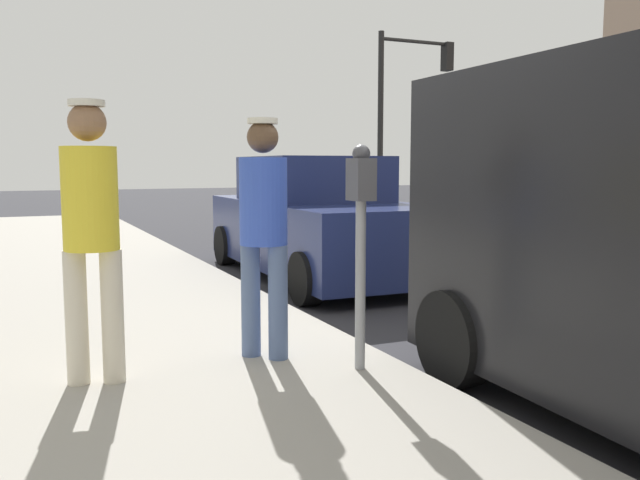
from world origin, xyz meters
name	(u,v)px	position (x,y,z in m)	size (l,w,h in m)	color
ground_plane	(541,376)	(0.00, 0.00, 0.00)	(80.00, 80.00, 0.00)	#2D2D33
sidewalk_slab	(16,451)	(3.50, 0.00, 0.07)	(5.00, 32.00, 0.15)	#9E998E
parking_meter_near	(361,218)	(1.35, -0.29, 1.18)	(0.14, 0.18, 1.52)	gray
pedestrian_in_yellow	(91,222)	(3.02, -0.73, 1.18)	(0.35, 0.34, 1.78)	beige
pedestrian_in_blue	(264,222)	(1.85, -0.83, 1.13)	(0.34, 0.34, 1.71)	#4C608C
parked_sedan_behind	(317,223)	(-0.31, -4.65, 0.75)	(2.03, 4.44, 1.65)	navy
traffic_light_corner	(406,95)	(-6.80, -12.83, 3.52)	(2.48, 0.42, 5.20)	black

